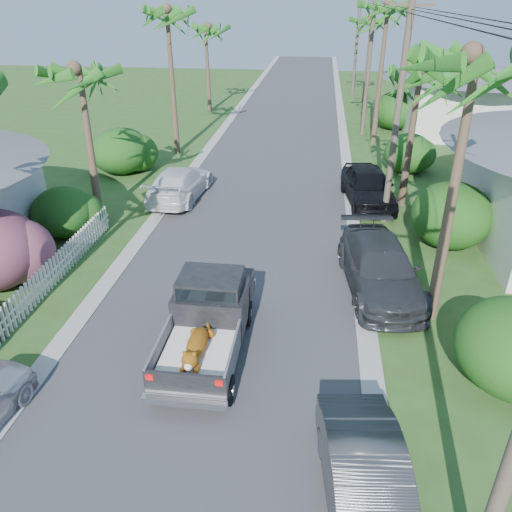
# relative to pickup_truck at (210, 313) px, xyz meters

# --- Properties ---
(ground) EXTENTS (120.00, 120.00, 0.00)m
(ground) POSITION_rel_pickup_truck_xyz_m (0.10, -3.72, -1.01)
(ground) COLOR #33501E
(ground) RESTS_ON ground
(road) EXTENTS (8.00, 100.00, 0.02)m
(road) POSITION_rel_pickup_truck_xyz_m (0.10, 21.28, -1.00)
(road) COLOR #38383A
(road) RESTS_ON ground
(curb_left) EXTENTS (0.60, 100.00, 0.06)m
(curb_left) POSITION_rel_pickup_truck_xyz_m (-4.20, 21.28, -0.98)
(curb_left) COLOR #A5A39E
(curb_left) RESTS_ON ground
(curb_right) EXTENTS (0.60, 100.00, 0.06)m
(curb_right) POSITION_rel_pickup_truck_xyz_m (4.40, 21.28, -0.98)
(curb_right) COLOR #A5A39E
(curb_right) RESTS_ON ground
(pickup_truck) EXTENTS (1.98, 5.12, 2.06)m
(pickup_truck) POSITION_rel_pickup_truck_xyz_m (0.00, 0.00, 0.00)
(pickup_truck) COLOR black
(pickup_truck) RESTS_ON ground
(parked_car_rn) EXTENTS (1.98, 4.34, 1.38)m
(parked_car_rn) POSITION_rel_pickup_truck_xyz_m (3.94, -4.67, -0.32)
(parked_car_rn) COLOR #323638
(parked_car_rn) RESTS_ON ground
(parked_car_rm) EXTENTS (2.89, 5.68, 1.58)m
(parked_car_rm) POSITION_rel_pickup_truck_xyz_m (4.94, 3.56, -0.22)
(parked_car_rm) COLOR #313336
(parked_car_rm) RESTS_ON ground
(parked_car_rf) EXTENTS (2.64, 5.17, 1.68)m
(parked_car_rf) POSITION_rel_pickup_truck_xyz_m (5.10, 11.32, -0.17)
(parked_car_rf) COLOR black
(parked_car_rf) RESTS_ON ground
(parked_car_lf) EXTENTS (2.46, 5.29, 1.50)m
(parked_car_lf) POSITION_rel_pickup_truck_xyz_m (-3.72, 10.86, -0.26)
(parked_car_lf) COLOR white
(parked_car_lf) RESTS_ON ground
(palm_l_b) EXTENTS (4.40, 4.40, 7.40)m
(palm_l_b) POSITION_rel_pickup_truck_xyz_m (-6.70, 8.28, 5.14)
(palm_l_b) COLOR brown
(palm_l_b) RESTS_ON ground
(palm_l_c) EXTENTS (4.40, 4.40, 9.20)m
(palm_l_c) POSITION_rel_pickup_truck_xyz_m (-5.90, 18.28, 6.90)
(palm_l_c) COLOR brown
(palm_l_c) RESTS_ON ground
(palm_l_d) EXTENTS (4.40, 4.40, 7.70)m
(palm_l_d) POSITION_rel_pickup_truck_xyz_m (-6.40, 30.28, 5.43)
(palm_l_d) COLOR brown
(palm_l_d) RESTS_ON ground
(palm_r_a) EXTENTS (4.40, 4.40, 8.70)m
(palm_r_a) POSITION_rel_pickup_truck_xyz_m (6.40, 2.28, 6.41)
(palm_r_a) COLOR brown
(palm_r_a) RESTS_ON ground
(palm_r_b) EXTENTS (4.40, 4.40, 7.20)m
(palm_r_b) POSITION_rel_pickup_truck_xyz_m (6.70, 11.28, 4.94)
(palm_r_b) COLOR brown
(palm_r_b) RESTS_ON ground
(palm_r_c) EXTENTS (4.40, 4.40, 9.40)m
(palm_r_c) POSITION_rel_pickup_truck_xyz_m (6.30, 22.28, 7.10)
(palm_r_c) COLOR brown
(palm_r_c) RESTS_ON ground
(palm_r_d) EXTENTS (4.40, 4.40, 8.00)m
(palm_r_d) POSITION_rel_pickup_truck_xyz_m (6.60, 36.28, 5.73)
(palm_r_d) COLOR brown
(palm_r_d) RESTS_ON ground
(shrub_l_c) EXTENTS (2.40, 2.64, 2.00)m
(shrub_l_c) POSITION_rel_pickup_truck_xyz_m (-7.30, 6.28, -0.01)
(shrub_l_c) COLOR #164714
(shrub_l_c) RESTS_ON ground
(shrub_l_d) EXTENTS (3.20, 3.52, 2.40)m
(shrub_l_d) POSITION_rel_pickup_truck_xyz_m (-7.90, 14.28, 0.19)
(shrub_l_d) COLOR #164714
(shrub_l_d) RESTS_ON ground
(shrub_r_b) EXTENTS (3.00, 3.30, 2.50)m
(shrub_r_b) POSITION_rel_pickup_truck_xyz_m (7.90, 7.28, 0.24)
(shrub_r_b) COLOR #164714
(shrub_r_b) RESTS_ON ground
(shrub_r_c) EXTENTS (2.60, 2.86, 2.10)m
(shrub_r_c) POSITION_rel_pickup_truck_xyz_m (7.60, 16.28, 0.04)
(shrub_r_c) COLOR #164714
(shrub_r_c) RESTS_ON ground
(shrub_r_d) EXTENTS (3.20, 3.52, 2.60)m
(shrub_r_d) POSITION_rel_pickup_truck_xyz_m (8.10, 26.28, 0.29)
(shrub_r_d) COLOR #164714
(shrub_r_d) RESTS_ON ground
(picket_fence) EXTENTS (0.10, 11.00, 1.00)m
(picket_fence) POSITION_rel_pickup_truck_xyz_m (-5.90, 1.78, -0.51)
(picket_fence) COLOR white
(picket_fence) RESTS_ON ground
(house_right_far) EXTENTS (9.00, 8.00, 4.60)m
(house_right_far) POSITION_rel_pickup_truck_xyz_m (13.10, 26.28, 1.11)
(house_right_far) COLOR silver
(house_right_far) RESTS_ON ground
(utility_pole_b) EXTENTS (1.60, 0.26, 9.00)m
(utility_pole_b) POSITION_rel_pickup_truck_xyz_m (5.70, 9.28, 3.59)
(utility_pole_b) COLOR brown
(utility_pole_b) RESTS_ON ground
(utility_pole_c) EXTENTS (1.60, 0.26, 9.00)m
(utility_pole_c) POSITION_rel_pickup_truck_xyz_m (5.70, 24.28, 3.59)
(utility_pole_c) COLOR brown
(utility_pole_c) RESTS_ON ground
(utility_pole_d) EXTENTS (1.60, 0.26, 9.00)m
(utility_pole_d) POSITION_rel_pickup_truck_xyz_m (5.70, 39.28, 3.59)
(utility_pole_d) COLOR brown
(utility_pole_d) RESTS_ON ground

